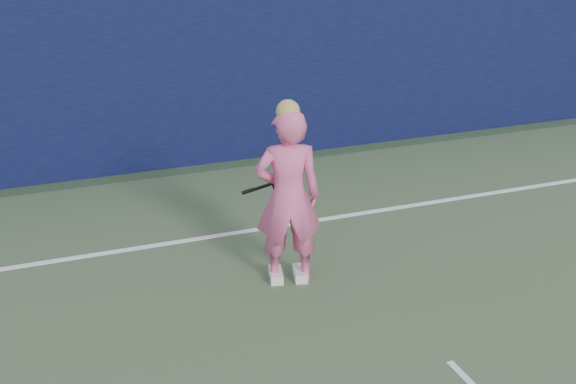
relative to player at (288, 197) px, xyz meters
name	(u,v)px	position (x,y,z in m)	size (l,w,h in m)	color
backstop_wall	(242,67)	(0.72, 3.69, 0.37)	(24.00, 0.40, 2.50)	black
player	(288,197)	(0.00, 0.00, 0.00)	(0.71, 0.55, 1.82)	#ED5C91
racket	(284,181)	(0.12, 0.42, -0.01)	(0.61, 0.18, 0.33)	black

